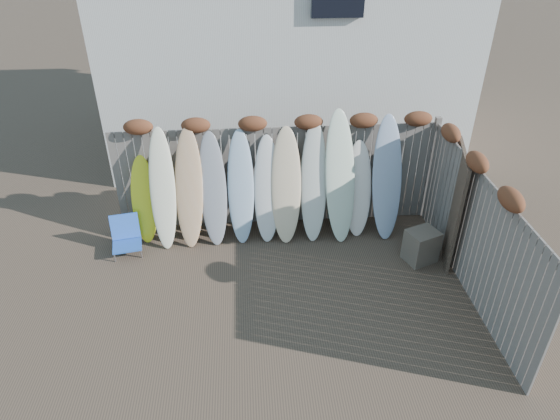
{
  "coord_description": "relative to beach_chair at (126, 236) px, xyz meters",
  "views": [
    {
      "loc": [
        -0.54,
        -5.93,
        5.53
      ],
      "look_at": [
        0.0,
        1.2,
        1.0
      ],
      "focal_mm": 32.0,
      "sensor_mm": 36.0,
      "label": 1
    }
  ],
  "objects": [
    {
      "name": "surfboard_2",
      "position": [
        1.18,
        0.31,
        0.75
      ],
      "size": [
        0.58,
        0.8,
        2.13
      ],
      "primitive_type": "ellipsoid",
      "rotation": [
        -0.31,
        0.0,
        -0.1
      ],
      "color": "#F6BF8B",
      "rests_on": "ground"
    },
    {
      "name": "surfboard_6",
      "position": [
        2.93,
        0.31,
        0.73
      ],
      "size": [
        0.59,
        0.77,
        2.09
      ],
      "primitive_type": "ellipsoid",
      "rotation": [
        -0.31,
        0.0,
        -0.07
      ],
      "color": "beige",
      "rests_on": "ground"
    },
    {
      "name": "beach_chair",
      "position": [
        0.0,
        0.0,
        0.0
      ],
      "size": [
        0.59,
        0.62,
        0.67
      ],
      "color": "blue",
      "rests_on": "ground"
    },
    {
      "name": "surfboard_4",
      "position": [
        2.11,
        0.36,
        0.71
      ],
      "size": [
        0.5,
        0.74,
        2.04
      ],
      "primitive_type": "ellipsoid",
      "rotation": [
        -0.31,
        0.0,
        -0.03
      ],
      "color": "#A3BED9",
      "rests_on": "ground"
    },
    {
      "name": "surfboard_1",
      "position": [
        0.71,
        0.3,
        0.76
      ],
      "size": [
        0.46,
        0.76,
        2.15
      ],
      "primitive_type": "ellipsoid",
      "rotation": [
        -0.31,
        0.0,
        0.0
      ],
      "color": "white",
      "rests_on": "ground"
    },
    {
      "name": "back_fence",
      "position": [
        2.82,
        0.77,
        0.87
      ],
      "size": [
        6.05,
        0.28,
        2.24
      ],
      "color": "slate",
      "rests_on": "ground"
    },
    {
      "name": "surfboard_5",
      "position": [
        2.58,
        0.34,
        0.66
      ],
      "size": [
        0.52,
        0.72,
        1.94
      ],
      "primitive_type": "ellipsoid",
      "rotation": [
        -0.31,
        0.0,
        -0.07
      ],
      "color": "silver",
      "rests_on": "ground"
    },
    {
      "name": "lattice_panel",
      "position": [
        5.77,
        -0.49,
        0.69
      ],
      "size": [
        0.41,
        1.31,
        2.01
      ],
      "primitive_type": "cube",
      "rotation": [
        0.0,
        0.0,
        -0.27
      ],
      "color": "brown",
      "rests_on": "ground"
    },
    {
      "name": "house",
      "position": [
        3.27,
        4.87,
        2.89
      ],
      "size": [
        8.5,
        5.5,
        6.33
      ],
      "color": "silver",
      "rests_on": "ground"
    },
    {
      "name": "surfboard_9",
      "position": [
        4.29,
        0.38,
        0.57
      ],
      "size": [
        0.53,
        0.66,
        1.76
      ],
      "primitive_type": "ellipsoid",
      "rotation": [
        -0.31,
        0.0,
        -0.05
      ],
      "color": "white",
      "rests_on": "ground"
    },
    {
      "name": "ground",
      "position": [
        2.76,
        -1.62,
        -0.31
      ],
      "size": [
        80.0,
        80.0,
        0.0
      ],
      "primitive_type": "plane",
      "color": "#493A2D"
    },
    {
      "name": "surfboard_10",
      "position": [
        4.79,
        0.31,
        0.81
      ],
      "size": [
        0.55,
        0.79,
        2.25
      ],
      "primitive_type": "ellipsoid",
      "rotation": [
        -0.31,
        0.0,
        -0.0
      ],
      "color": "#98ABC8",
      "rests_on": "ground"
    },
    {
      "name": "wooden_crate",
      "position": [
        5.24,
        -0.69,
        -0.01
      ],
      "size": [
        0.64,
        0.59,
        0.6
      ],
      "primitive_type": "cube",
      "rotation": [
        0.0,
        0.0,
        0.38
      ],
      "color": "#433632",
      "rests_on": "ground"
    },
    {
      "name": "surfboard_8",
      "position": [
        3.92,
        0.31,
        0.87
      ],
      "size": [
        0.61,
        0.87,
        2.37
      ],
      "primitive_type": "ellipsoid",
      "rotation": [
        -0.31,
        0.0,
        0.08
      ],
      "color": "silver",
      "rests_on": "ground"
    },
    {
      "name": "surfboard_7",
      "position": [
        3.44,
        0.34,
        0.76
      ],
      "size": [
        0.54,
        0.79,
        2.15
      ],
      "primitive_type": "ellipsoid",
      "rotation": [
        -0.31,
        0.0,
        -0.08
      ],
      "color": "silver",
      "rests_on": "ground"
    },
    {
      "name": "right_fence",
      "position": [
        5.76,
        -1.37,
        0.83
      ],
      "size": [
        0.28,
        4.4,
        2.24
      ],
      "color": "slate",
      "rests_on": "ground"
    },
    {
      "name": "surfboard_3",
      "position": [
        1.61,
        0.33,
        0.71
      ],
      "size": [
        0.53,
        0.75,
        2.03
      ],
      "primitive_type": "ellipsoid",
      "rotation": [
        -0.31,
        0.0,
        0.06
      ],
      "color": "gray",
      "rests_on": "ground"
    },
    {
      "name": "surfboard_0",
      "position": [
        0.33,
        0.44,
        0.49
      ],
      "size": [
        0.46,
        0.58,
        1.59
      ],
      "primitive_type": "ellipsoid",
      "rotation": [
        -0.31,
        0.0,
        0.01
      ],
      "color": "#F1F822",
      "rests_on": "ground"
    }
  ]
}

